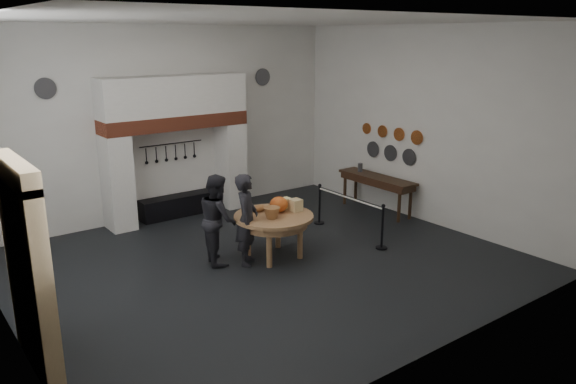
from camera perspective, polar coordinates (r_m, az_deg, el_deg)
floor at (r=10.96m, az=-2.31°, el=-7.20°), size 9.00×8.00×0.02m
ceiling at (r=10.10m, az=-2.60°, el=17.03°), size 9.00×8.00×0.02m
wall_back at (r=13.73m, az=-12.03°, el=6.92°), size 9.00×0.02×4.50m
wall_front at (r=7.44m, az=15.32°, el=-0.55°), size 9.00×0.02×4.50m
wall_right at (r=13.33m, az=13.80°, el=6.56°), size 0.02×8.00×4.50m
chimney_pier_left at (r=13.10m, az=-16.92°, el=0.92°), size 0.55×0.70×2.15m
chimney_pier_right at (r=14.33m, az=-5.83°, el=2.75°), size 0.55×0.70×2.15m
hearth_brick_band at (r=13.41m, az=-11.40°, el=7.01°), size 3.50×0.72×0.32m
chimney_hood at (r=13.34m, az=-11.54°, el=9.60°), size 3.50×0.70×0.90m
iron_range at (r=13.92m, az=-11.07°, el=-1.36°), size 1.90×0.45×0.50m
utensil_rail at (r=13.74m, az=-11.77°, el=4.83°), size 1.60×0.02×0.02m
door_recess at (r=8.02m, az=-25.43°, el=-7.97°), size 0.04×1.10×2.50m
door_jamb_near at (r=7.38m, az=-23.62°, el=-9.37°), size 0.22×0.30×2.60m
door_jamb_far at (r=8.66m, az=-25.88°, el=-5.96°), size 0.22×0.30×2.60m
door_lintel at (r=7.62m, az=-26.00°, el=1.88°), size 0.22×1.70×0.30m
work_table at (r=10.95m, az=-1.47°, el=-2.51°), size 1.70×1.70×0.07m
pumpkin at (r=11.09m, az=-0.93°, el=-1.26°), size 0.36×0.36×0.31m
cheese_block_big at (r=11.15m, az=0.77°, el=-1.34°), size 0.22×0.22×0.24m
cheese_block_small at (r=11.38m, az=-0.23°, el=-1.10°), size 0.18×0.18×0.20m
wicker_basket at (r=10.71m, az=-1.66°, el=-2.13°), size 0.35×0.35×0.22m
bread_loaf at (r=11.14m, az=-2.93°, el=-1.67°), size 0.31×0.18×0.13m
visitor_near at (r=10.67m, az=-4.21°, el=-2.79°), size 0.75×0.77×1.77m
visitor_far at (r=10.80m, az=-7.14°, el=-2.73°), size 0.87×1.00×1.74m
side_table at (r=14.00m, az=9.02°, el=1.47°), size 0.55×2.20×0.06m
pewter_jug at (r=14.38m, az=7.34°, el=2.49°), size 0.12×0.12×0.22m
copper_pan_a at (r=13.47m, az=12.95°, el=5.41°), size 0.03×0.34×0.34m
copper_pan_b at (r=13.83m, az=11.22°, el=5.77°), size 0.03×0.32×0.32m
copper_pan_c at (r=14.19m, az=9.57°, el=6.10°), size 0.03×0.30×0.30m
copper_pan_d at (r=14.57m, az=8.00°, el=6.41°), size 0.03×0.28×0.28m
pewter_plate_left at (r=13.69m, az=12.19°, el=3.48°), size 0.03×0.40×0.40m
pewter_plate_mid at (r=14.08m, az=10.36°, el=3.92°), size 0.03×0.40×0.40m
pewter_plate_right at (r=14.49m, az=8.62°, el=4.32°), size 0.03×0.40×0.40m
pewter_plate_back_left at (r=12.69m, az=-23.42°, el=9.63°), size 0.44×0.03×0.44m
pewter_plate_back_right at (r=14.93m, az=-2.58°, el=11.59°), size 0.44×0.03×0.44m
barrier_post_near at (r=11.66m, az=9.57°, el=-3.61°), size 0.05×0.05×0.90m
barrier_post_far at (r=13.04m, az=3.22°, el=-1.33°), size 0.05×0.05×0.90m
barrier_rope at (r=12.21m, az=6.27°, el=-0.63°), size 0.04×2.00×0.04m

